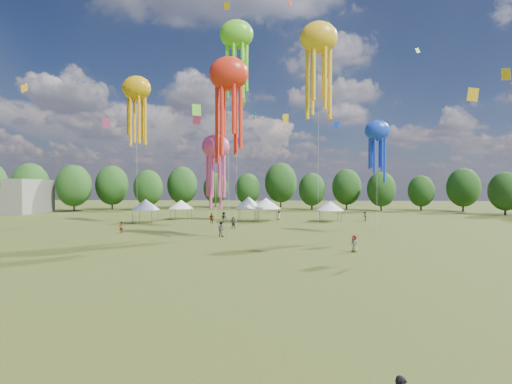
{
  "coord_description": "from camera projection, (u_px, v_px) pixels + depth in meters",
  "views": [
    {
      "loc": [
        3.81,
        -11.67,
        6.45
      ],
      "look_at": [
        2.28,
        15.0,
        6.0
      ],
      "focal_mm": 25.9,
      "sensor_mm": 36.0,
      "label": 1
    }
  ],
  "objects": [
    {
      "name": "ground",
      "position": [
        160.0,
        384.0,
        11.98
      ],
      "size": [
        300.0,
        300.0,
        0.0
      ],
      "primitive_type": "plane",
      "color": "#384416",
      "rests_on": "ground"
    },
    {
      "name": "spectator_near",
      "position": [
        221.0,
        229.0,
        46.6
      ],
      "size": [
        1.14,
        1.06,
        1.89
      ],
      "primitive_type": "imported",
      "rotation": [
        0.0,
        0.0,
        2.66
      ],
      "color": "gray",
      "rests_on": "ground"
    },
    {
      "name": "spectators_far",
      "position": [
        258.0,
        220.0,
        59.52
      ],
      "size": [
        37.98,
        35.05,
        1.78
      ],
      "color": "gray",
      "rests_on": "ground"
    },
    {
      "name": "festival_tents",
      "position": [
        237.0,
        204.0,
        67.2
      ],
      "size": [
        37.38,
        12.2,
        4.43
      ],
      "color": "#47474C",
      "rests_on": "ground"
    },
    {
      "name": "show_kites",
      "position": [
        251.0,
        82.0,
        51.95
      ],
      "size": [
        39.49,
        20.39,
        31.48
      ],
      "color": "red",
      "rests_on": "ground"
    },
    {
      "name": "small_kites",
      "position": [
        244.0,
        28.0,
        54.07
      ],
      "size": [
        70.5,
        55.88,
        44.8
      ],
      "color": "red",
      "rests_on": "ground"
    },
    {
      "name": "treeline",
      "position": [
        239.0,
        185.0,
        74.49
      ],
      "size": [
        201.57,
        95.24,
        13.43
      ],
      "color": "#38281C",
      "rests_on": "ground"
    }
  ]
}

